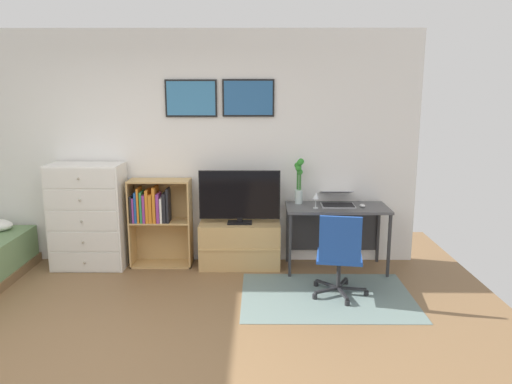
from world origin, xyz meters
The scene contains 13 objects.
ground_plane centered at (0.00, 0.00, 0.00)m, with size 7.20×7.20×0.00m, color brown.
wall_back_with_posters centered at (0.01, 2.43, 1.36)m, with size 6.12×0.09×2.70m.
area_rug centered at (1.89, 1.32, 0.00)m, with size 1.70×1.20×0.01m, color slate.
dresser centered at (-0.75, 2.15, 0.61)m, with size 0.82×0.46×1.21m.
bookshelf centered at (0.02, 2.22, 0.61)m, with size 0.70×0.30×1.02m.
tv_stand centered at (0.99, 2.17, 0.26)m, with size 0.93×0.41×0.53m.
television centered at (0.99, 2.15, 0.84)m, with size 0.92×0.16×0.61m.
desk centered at (2.09, 2.17, 0.60)m, with size 1.14×0.55×0.74m.
office_chair centered at (2.00, 1.29, 0.46)m, with size 0.58×0.58×0.86m.
laptop centered at (2.10, 2.19, 0.80)m, with size 0.38×0.41×0.16m.
computer_mouse centered at (2.37, 2.08, 0.76)m, with size 0.06×0.10×0.03m, color silver.
bamboo_vase centered at (1.67, 2.25, 1.02)m, with size 0.11×0.10×0.52m.
wine_glass centered at (1.84, 2.01, 0.87)m, with size 0.07×0.07×0.18m.
Camera 1 is at (1.21, -3.20, 2.00)m, focal length 33.92 mm.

